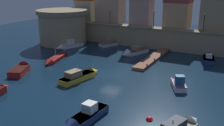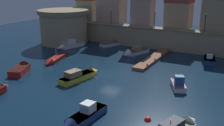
{
  "view_description": "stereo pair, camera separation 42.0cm",
  "coord_description": "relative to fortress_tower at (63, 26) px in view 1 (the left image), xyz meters",
  "views": [
    {
      "loc": [
        16.68,
        -30.98,
        12.47
      ],
      "look_at": [
        0.0,
        0.44,
        1.5
      ],
      "focal_mm": 43.08,
      "sensor_mm": 36.0,
      "label": 1
    },
    {
      "loc": [
        17.05,
        -30.78,
        12.47
      ],
      "look_at": [
        0.0,
        0.44,
        1.5
      ],
      "focal_mm": 43.08,
      "sensor_mm": 36.0,
      "label": 2
    }
  ],
  "objects": [
    {
      "name": "mooring_buoy_0",
      "position": [
        27.08,
        -22.03,
        -3.47
      ],
      "size": [
        0.67,
        0.67,
        0.67
      ],
      "primitive_type": "sphere",
      "color": "red",
      "rests_on": "ground"
    },
    {
      "name": "moored_boat_2",
      "position": [
        28.75,
        0.58,
        -3.02
      ],
      "size": [
        2.37,
        4.69,
        1.78
      ],
      "rotation": [
        0.0,
        0.0,
        1.74
      ],
      "color": "navy",
      "rests_on": "ground"
    },
    {
      "name": "moored_boat_8",
      "position": [
        3.57,
        -2.88,
        -2.94
      ],
      "size": [
        2.92,
        6.2,
        1.83
      ],
      "rotation": [
        0.0,
        0.0,
        -1.87
      ],
      "color": "white",
      "rests_on": "ground"
    },
    {
      "name": "old_town_backdrop",
      "position": [
        19.2,
        8.18,
        3.67
      ],
      "size": [
        38.34,
        5.23,
        8.82
      ],
      "color": "#9FA27F",
      "rests_on": "ground"
    },
    {
      "name": "ground_plane",
      "position": [
        17.81,
        -12.47,
        -3.47
      ],
      "size": [
        98.03,
        98.03,
        0.0
      ],
      "primitive_type": "plane",
      "color": "#0C2338"
    },
    {
      "name": "moored_boat_3",
      "position": [
        6.87,
        -11.39,
        -3.2
      ],
      "size": [
        2.97,
        6.89,
        2.66
      ],
      "rotation": [
        0.0,
        0.0,
        -1.32
      ],
      "color": "red",
      "rests_on": "ground"
    },
    {
      "name": "quay_lamp_2",
      "position": [
        26.8,
        4.97,
        2.62
      ],
      "size": [
        0.32,
        0.32,
        3.23
      ],
      "color": "black",
      "rests_on": "quay_wall"
    },
    {
      "name": "moored_boat_1",
      "position": [
        27.21,
        -12.52,
        -2.97
      ],
      "size": [
        3.04,
        4.42,
        2.04
      ],
      "rotation": [
        0.0,
        0.0,
        2.01
      ],
      "color": "white",
      "rests_on": "ground"
    },
    {
      "name": "pier_dock",
      "position": [
        20.57,
        -2.76,
        -3.25
      ],
      "size": [
        1.81,
        13.25,
        0.7
      ],
      "color": "brown",
      "rests_on": "ground"
    },
    {
      "name": "quay_wall",
      "position": [
        17.81,
        4.97,
        -1.49
      ],
      "size": [
        42.48,
        2.51,
        3.93
      ],
      "color": "#9E8966",
      "rests_on": "ground"
    },
    {
      "name": "moored_boat_9",
      "position": [
        15.32,
        -15.94,
        -2.96
      ],
      "size": [
        2.77,
        6.79,
        2.39
      ],
      "rotation": [
        0.0,
        0.0,
        1.38
      ],
      "color": "gold",
      "rests_on": "ground"
    },
    {
      "name": "quay_lamp_1",
      "position": [
        17.69,
        4.97,
        2.57
      ],
      "size": [
        0.32,
        0.32,
        3.15
      ],
      "color": "black",
      "rests_on": "quay_wall"
    },
    {
      "name": "moored_boat_12",
      "position": [
        9.78,
        3.06,
        -3.03
      ],
      "size": [
        3.52,
        5.21,
        3.17
      ],
      "rotation": [
        0.0,
        0.0,
        1.16
      ],
      "color": "silver",
      "rests_on": "ground"
    },
    {
      "name": "moored_boat_6",
      "position": [
        21.91,
        -25.34,
        -3.01
      ],
      "size": [
        1.89,
        5.97,
        1.97
      ],
      "rotation": [
        0.0,
        0.0,
        -1.63
      ],
      "color": "navy",
      "rests_on": "ground"
    },
    {
      "name": "moored_boat_4",
      "position": [
        16.43,
        -1.46,
        -3.01
      ],
      "size": [
        3.57,
        6.0,
        3.35
      ],
      "rotation": [
        0.0,
        0.0,
        -1.93
      ],
      "color": "silver",
      "rests_on": "ground"
    },
    {
      "name": "quay_lamp_0",
      "position": [
        8.31,
        4.97,
        2.53
      ],
      "size": [
        0.32,
        0.32,
        3.07
      ],
      "color": "black",
      "rests_on": "quay_wall"
    },
    {
      "name": "moored_boat_0",
      "position": [
        6.17,
        -17.58,
        -3.04
      ],
      "size": [
        3.61,
        5.08,
        1.72
      ],
      "rotation": [
        0.0,
        0.0,
        2.0
      ],
      "color": "red",
      "rests_on": "ground"
    },
    {
      "name": "fortress_tower",
      "position": [
        0.0,
        0.0,
        0.0
      ],
      "size": [
        10.2,
        10.2,
        6.82
      ],
      "color": "#9E8966",
      "rests_on": "ground"
    }
  ]
}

